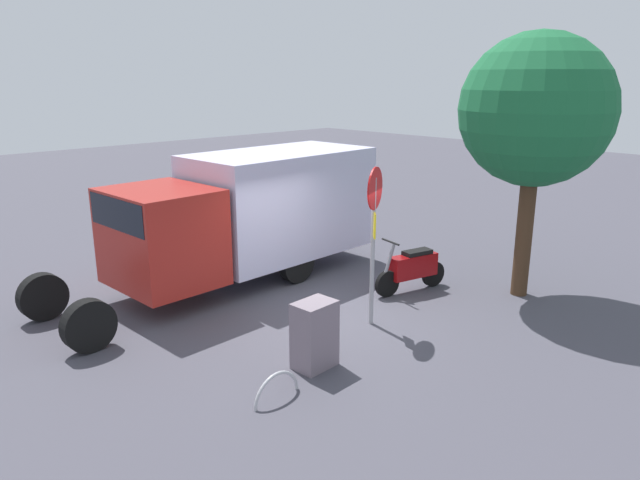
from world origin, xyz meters
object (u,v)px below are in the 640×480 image
motorcycle (412,268)px  stop_sign (374,222)px  street_tree (536,111)px  box_truck_near (247,211)px  utility_cabinet (315,335)px  bike_rack_hoop (277,399)px

motorcycle → stop_sign: bearing=28.8°
motorcycle → street_tree: size_ratio=0.34×
box_truck_near → utility_cabinet: box_truck_near is taller
motorcycle → bike_rack_hoop: motorcycle is taller
stop_sign → street_tree: size_ratio=0.55×
street_tree → bike_rack_hoop: size_ratio=6.23×
box_truck_near → street_tree: size_ratio=1.47×
box_truck_near → motorcycle: size_ratio=4.37×
street_tree → utility_cabinet: (5.31, -0.67, -3.23)m
box_truck_near → bike_rack_hoop: box_truck_near is taller
box_truck_near → motorcycle: (-1.99, 3.07, -1.05)m
street_tree → utility_cabinet: 6.25m
utility_cabinet → motorcycle: bearing=-165.2°
box_truck_near → stop_sign: 3.63m
motorcycle → street_tree: bearing=144.4°
bike_rack_hoop → street_tree: bearing=177.1°
utility_cabinet → bike_rack_hoop: 1.25m
box_truck_near → bike_rack_hoop: size_ratio=9.17×
motorcycle → street_tree: 3.95m
utility_cabinet → bike_rack_hoop: size_ratio=1.28×
motorcycle → utility_cabinet: (3.83, 1.01, 0.02)m
stop_sign → utility_cabinet: bearing=14.0°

